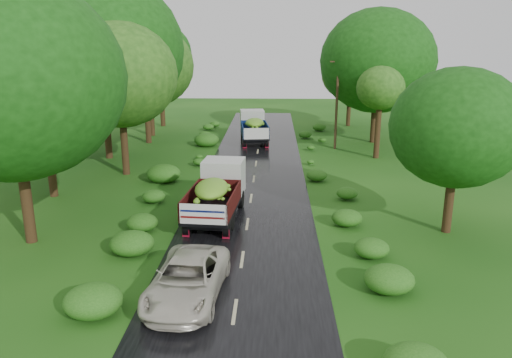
{
  "coord_description": "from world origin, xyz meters",
  "views": [
    {
      "loc": [
        1.21,
        -14.5,
        8.65
      ],
      "look_at": [
        0.35,
        10.03,
        1.7
      ],
      "focal_mm": 35.0,
      "sensor_mm": 36.0,
      "label": 1
    }
  ],
  "objects_px": {
    "truck_near": "(217,190)",
    "truck_far": "(254,126)",
    "utility_pole": "(337,101)",
    "car": "(187,279)"
  },
  "relations": [
    {
      "from": "car",
      "to": "utility_pole",
      "type": "distance_m",
      "value": 25.88
    },
    {
      "from": "truck_far",
      "to": "car",
      "type": "bearing_deg",
      "value": -98.77
    },
    {
      "from": "car",
      "to": "truck_far",
      "type": "bearing_deg",
      "value": 91.55
    },
    {
      "from": "car",
      "to": "utility_pole",
      "type": "xyz_separation_m",
      "value": [
        7.9,
        24.45,
        3.12
      ]
    },
    {
      "from": "truck_far",
      "to": "car",
      "type": "xyz_separation_m",
      "value": [
        -1.2,
        -26.94,
        -0.7
      ]
    },
    {
      "from": "truck_near",
      "to": "truck_far",
      "type": "distance_m",
      "value": 18.93
    },
    {
      "from": "truck_near",
      "to": "truck_far",
      "type": "height_order",
      "value": "truck_near"
    },
    {
      "from": "truck_far",
      "to": "truck_near",
      "type": "bearing_deg",
      "value": -99.39
    },
    {
      "from": "truck_far",
      "to": "car",
      "type": "relative_size",
      "value": 1.23
    },
    {
      "from": "utility_pole",
      "to": "truck_far",
      "type": "bearing_deg",
      "value": 162.33
    }
  ]
}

